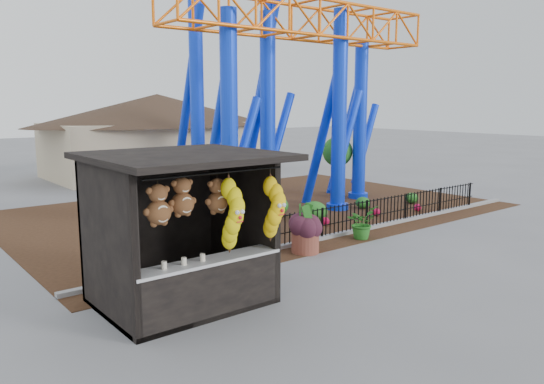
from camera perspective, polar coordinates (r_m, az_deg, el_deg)
ground at (r=12.21m, az=5.77°, el=-10.05°), size 120.00×120.00×0.00m
mulch_bed at (r=20.61m, az=-1.84°, el=-1.87°), size 18.00×12.00×0.02m
curb at (r=16.95m, az=8.37°, el=-4.29°), size 18.00×0.18×0.12m
prize_booth at (r=10.74m, az=-9.15°, el=-4.40°), size 3.50×3.40×3.12m
picket_fence at (r=17.51m, az=10.42°, el=-2.43°), size 12.20×0.06×1.00m
roller_coaster at (r=21.20m, az=0.19°, el=15.93°), size 11.00×6.37×10.82m
terracotta_planter at (r=14.69m, az=3.60°, el=-5.32°), size 0.81×0.81×0.64m
planter_foliage at (r=14.54m, az=3.62°, el=-2.88°), size 0.70×0.70×0.64m
potted_plant at (r=16.33m, az=9.60°, el=-3.26°), size 1.07×0.98×1.01m
landscaping at (r=18.99m, az=4.10°, el=-1.87°), size 8.98×3.34×0.73m
pavilion at (r=31.52m, az=-12.18°, el=7.48°), size 15.00×15.00×4.80m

